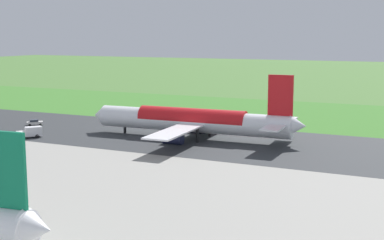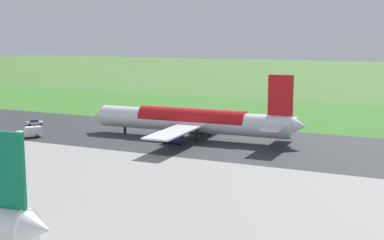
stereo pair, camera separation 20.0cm
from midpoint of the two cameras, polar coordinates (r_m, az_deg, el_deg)
ground_plane at (r=126.16m, az=1.65°, el=-2.14°), size 800.00×800.00×0.00m
runway_asphalt at (r=126.16m, az=1.65°, el=-2.13°), size 600.00×38.20×0.06m
grass_verge_foreground at (r=164.43m, az=7.37°, el=0.42°), size 600.00×80.00×0.04m
airliner_main at (r=126.91m, az=0.11°, el=-0.08°), size 54.10×44.21×15.88m
service_truck_baggage at (r=134.35m, az=-16.82°, el=-1.23°), size 5.40×5.92×2.65m
service_car_followme at (r=152.24m, az=-16.41°, el=-0.25°), size 4.23×4.26×1.62m
no_stopping_sign at (r=163.41m, az=10.19°, el=0.78°), size 0.60×0.10×2.30m
traffic_cone_orange at (r=165.42m, az=7.81°, el=0.56°), size 0.40×0.40×0.55m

